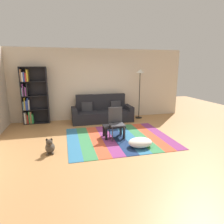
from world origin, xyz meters
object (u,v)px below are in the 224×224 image
at_px(coffee_table, 114,128).
at_px(tv_remote, 113,125).
at_px(bookshelf, 31,97).
at_px(pouf, 140,142).
at_px(folding_chair, 116,120).
at_px(dog, 50,147).
at_px(couch, 102,112).
at_px(standing_lamp, 140,78).

bearing_deg(coffee_table, tv_remote, 141.08).
relative_size(bookshelf, pouf, 3.26).
height_order(pouf, folding_chair, folding_chair).
bearing_deg(dog, pouf, -4.85).
bearing_deg(couch, bookshelf, 173.43).
relative_size(couch, pouf, 3.62).
distance_m(bookshelf, pouf, 4.30).
bearing_deg(bookshelf, standing_lamp, -2.74).
height_order(couch, tv_remote, couch).
xyz_separation_m(couch, tv_remote, (-0.03, -1.83, 0.03)).
xyz_separation_m(pouf, standing_lamp, (1.08, 2.81, 1.49)).
distance_m(couch, standing_lamp, 2.00).
distance_m(bookshelf, coffee_table, 3.34).
distance_m(coffee_table, standing_lamp, 2.82).
height_order(pouf, dog, dog).
bearing_deg(couch, pouf, -80.37).
relative_size(couch, dog, 5.69).
distance_m(couch, dog, 3.09).
height_order(standing_lamp, tv_remote, standing_lamp).
height_order(coffee_table, dog, dog).
relative_size(couch, folding_chair, 2.51).
height_order(couch, pouf, couch).
bearing_deg(folding_chair, pouf, -33.39).
height_order(bookshelf, folding_chair, bookshelf).
bearing_deg(couch, coffee_table, -90.57).
relative_size(bookshelf, tv_remote, 13.56).
bearing_deg(folding_chair, tv_remote, 148.15).
xyz_separation_m(couch, dog, (-1.77, -2.52, -0.18)).
distance_m(pouf, folding_chair, 0.98).
height_order(couch, dog, couch).
distance_m(bookshelf, standing_lamp, 4.09).
distance_m(couch, coffee_table, 1.85).
distance_m(bookshelf, tv_remote, 3.31).
bearing_deg(standing_lamp, bookshelf, 177.26).
relative_size(bookshelf, coffee_table, 3.35).
xyz_separation_m(coffee_table, dog, (-1.75, -0.68, -0.12)).
bearing_deg(couch, dog, -125.05).
xyz_separation_m(standing_lamp, tv_remote, (-1.57, -1.93, -1.25)).
bearing_deg(folding_chair, bookshelf, 166.06).
xyz_separation_m(bookshelf, dog, (0.73, -2.81, -0.82)).
bearing_deg(dog, couch, 54.95).
bearing_deg(bookshelf, folding_chair, -41.38).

